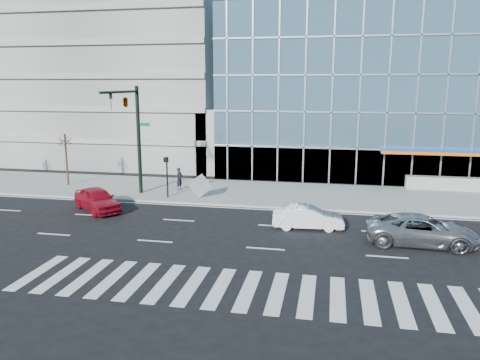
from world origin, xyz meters
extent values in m
plane|color=black|center=(0.00, 0.00, 0.00)|extent=(160.00, 160.00, 0.00)
cube|color=gray|center=(0.00, 8.00, 0.07)|extent=(120.00, 8.00, 0.15)
cube|color=#658FA9|center=(14.00, 26.00, 7.50)|extent=(42.00, 26.00, 15.00)
cube|color=gray|center=(-20.00, 26.00, 10.00)|extent=(24.00, 24.00, 20.00)
cube|color=gray|center=(-6.00, 18.00, 3.00)|extent=(6.00, 8.00, 6.00)
cube|color=gray|center=(-30.00, 70.00, 24.00)|extent=(14.00, 14.00, 48.00)
cylinder|color=black|center=(-11.00, 6.00, 4.15)|extent=(0.28, 0.28, 8.00)
cylinder|color=black|center=(-11.00, 3.20, 7.75)|extent=(0.18, 5.60, 0.18)
imported|color=black|center=(-11.00, 1.80, 7.15)|extent=(0.18, 0.22, 1.10)
imported|color=black|center=(-11.00, 4.00, 7.15)|extent=(0.48, 2.24, 0.90)
cube|color=#0C591E|center=(-10.55, 6.00, 5.35)|extent=(0.90, 0.05, 0.25)
cylinder|color=black|center=(-8.50, 5.00, 1.65)|extent=(0.12, 0.12, 3.00)
cube|color=black|center=(-8.50, 4.85, 2.95)|extent=(0.30, 0.25, 0.35)
cylinder|color=#332319|center=(-18.00, 7.50, 2.25)|extent=(0.16, 0.16, 4.20)
ellipsoid|color=#332319|center=(-18.00, 7.50, 3.93)|extent=(1.10, 1.10, 0.90)
imported|color=#ADADB2|center=(7.94, -1.80, 0.79)|extent=(5.78, 2.83, 1.58)
imported|color=white|center=(1.94, -0.11, 0.68)|extent=(4.21, 1.78, 1.35)
imported|color=maroon|center=(-12.00, 1.09, 0.78)|extent=(4.66, 4.34, 1.55)
imported|color=black|center=(-8.41, 7.49, 1.03)|extent=(0.59, 0.74, 1.76)
cube|color=#989898|center=(-6.08, 5.20, 1.06)|extent=(1.76, 0.58, 1.82)
camera|label=1|loc=(3.13, -26.58, 8.30)|focal=35.00mm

